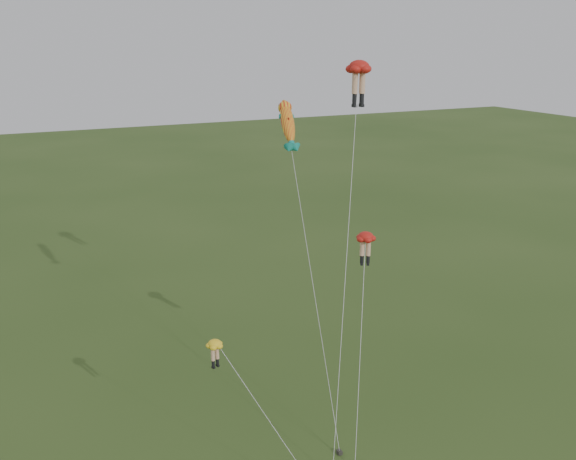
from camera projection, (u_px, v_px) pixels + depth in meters
name	position (u px, v px, depth m)	size (l,w,h in m)	color
ground	(329.00, 452.00, 37.98)	(300.00, 300.00, 0.00)	#2D4518
legs_kite_red_high	(359.00, 74.00, 39.85)	(7.32, 9.91, 22.26)	red
legs_kite_red_mid	(365.00, 244.00, 39.39)	(4.61, 6.47, 12.16)	red
legs_kite_yellow	(220.00, 353.00, 33.69)	(4.88, 5.35, 8.39)	yellow
fish_kite	(288.00, 123.00, 39.05)	(1.66, 9.36, 20.17)	yellow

